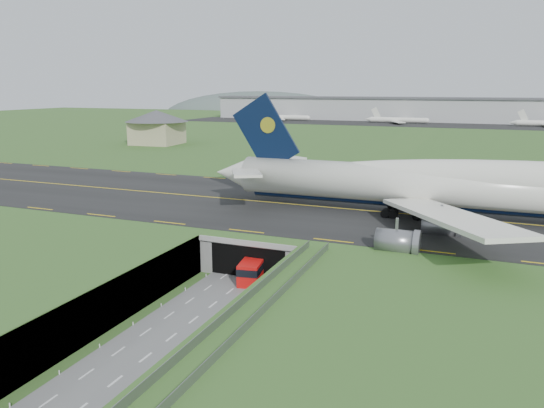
% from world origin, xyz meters
% --- Properties ---
extents(ground, '(900.00, 900.00, 0.00)m').
position_xyz_m(ground, '(0.00, 0.00, 0.00)').
color(ground, '#376126').
rests_on(ground, ground).
extents(airfield_deck, '(800.00, 800.00, 6.00)m').
position_xyz_m(airfield_deck, '(0.00, 0.00, 3.00)').
color(airfield_deck, gray).
rests_on(airfield_deck, ground).
extents(trench_road, '(12.00, 75.00, 0.20)m').
position_xyz_m(trench_road, '(0.00, -7.50, 0.10)').
color(trench_road, slate).
rests_on(trench_road, ground).
extents(taxiway, '(800.00, 44.00, 0.18)m').
position_xyz_m(taxiway, '(0.00, 33.00, 6.09)').
color(taxiway, black).
rests_on(taxiway, airfield_deck).
extents(tunnel_portal, '(17.00, 22.30, 6.00)m').
position_xyz_m(tunnel_portal, '(0.00, 16.71, 3.33)').
color(tunnel_portal, gray).
rests_on(tunnel_portal, ground).
extents(guideway, '(3.00, 53.00, 7.05)m').
position_xyz_m(guideway, '(11.00, -19.11, 5.32)').
color(guideway, '#A8A8A3').
rests_on(guideway, ground).
extents(jumbo_jet, '(104.81, 65.61, 21.70)m').
position_xyz_m(jumbo_jet, '(32.88, 32.85, 11.86)').
color(jumbo_jet, white).
rests_on(jumbo_jet, ground).
extents(shuttle_tram, '(4.40, 8.54, 3.30)m').
position_xyz_m(shuttle_tram, '(1.13, 7.64, 1.81)').
color(shuttle_tram, red).
rests_on(shuttle_tram, ground).
extents(service_building, '(26.17, 26.17, 13.32)m').
position_xyz_m(service_building, '(-88.33, 116.30, 13.89)').
color(service_building, tan).
rests_on(service_building, ground).
extents(cargo_terminal, '(320.00, 67.00, 15.60)m').
position_xyz_m(cargo_terminal, '(-0.16, 299.41, 13.96)').
color(cargo_terminal, '#B2B2B2').
rests_on(cargo_terminal, ground).
extents(distant_hills, '(700.00, 91.00, 60.00)m').
position_xyz_m(distant_hills, '(64.38, 430.00, -4.00)').
color(distant_hills, '#4E5E57').
rests_on(distant_hills, ground).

